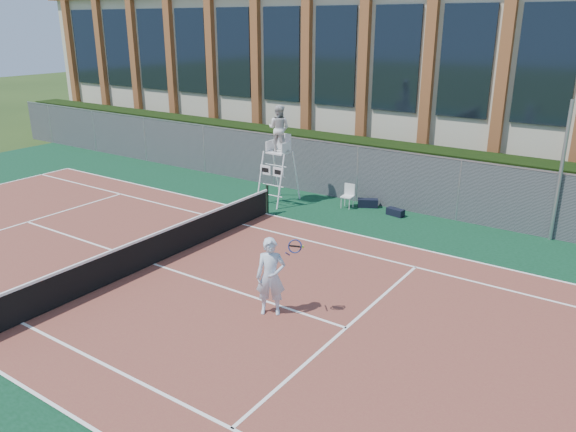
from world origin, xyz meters
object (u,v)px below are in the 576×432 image
Objects in this scene: plastic_chair at (348,194)px; tennis_player at (271,276)px; umpire_chair at (279,131)px; steel_pole at (561,172)px.

plastic_chair is 8.72m from tennis_player.
umpire_chair is at bearing -160.70° from plastic_chair.
steel_pole is at bearing 6.02° from plastic_chair.
tennis_player is at bearing -116.85° from steel_pole.
tennis_player is (5.04, -7.45, -1.80)m from umpire_chair.
steel_pole reaches higher than umpire_chair.
steel_pole is 2.34× the size of tennis_player.
steel_pole is at bearing 9.70° from umpire_chair.
steel_pole reaches higher than tennis_player.
umpire_chair is at bearing 124.08° from tennis_player.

